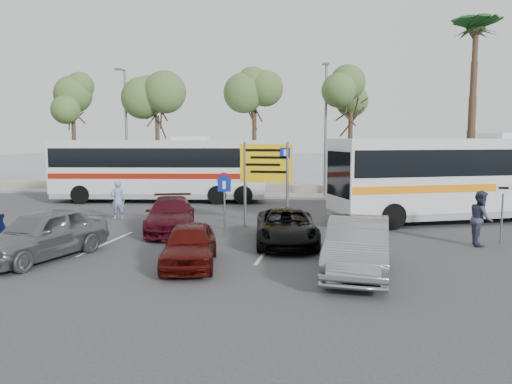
% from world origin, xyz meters
% --- Properties ---
extents(ground, '(120.00, 120.00, 0.00)m').
position_xyz_m(ground, '(0.00, 0.00, 0.00)').
color(ground, '#333335').
rests_on(ground, ground).
extents(kerb_strip, '(44.00, 2.40, 0.15)m').
position_xyz_m(kerb_strip, '(0.00, 14.00, 0.07)').
color(kerb_strip, gray).
rests_on(kerb_strip, ground).
extents(seawall, '(48.00, 0.80, 0.60)m').
position_xyz_m(seawall, '(0.00, 16.00, 0.30)').
color(seawall, gray).
rests_on(seawall, ground).
extents(sea, '(140.00, 140.00, 0.00)m').
position_xyz_m(sea, '(0.00, 60.00, 0.01)').
color(sea, '#3E5164').
rests_on(sea, ground).
extents(tree_far_left, '(3.20, 3.20, 7.60)m').
position_xyz_m(tree_far_left, '(-14.00, 14.00, 6.33)').
color(tree_far_left, '#382619').
rests_on(tree_far_left, kerb_strip).
extents(tree_left, '(3.20, 3.20, 7.20)m').
position_xyz_m(tree_left, '(-8.00, 14.00, 6.00)').
color(tree_left, '#382619').
rests_on(tree_left, kerb_strip).
extents(tree_mid, '(3.20, 3.20, 8.00)m').
position_xyz_m(tree_mid, '(-1.50, 14.00, 6.65)').
color(tree_mid, '#382619').
rests_on(tree_mid, kerb_strip).
extents(tree_right, '(3.20, 3.20, 7.40)m').
position_xyz_m(tree_right, '(4.50, 14.00, 6.17)').
color(tree_right, '#382619').
rests_on(tree_right, kerb_strip).
extents(palm_tree, '(4.80, 4.80, 11.20)m').
position_xyz_m(palm_tree, '(11.50, 14.00, 9.87)').
color(palm_tree, '#382619').
rests_on(palm_tree, kerb_strip).
extents(street_lamp_left, '(0.45, 1.15, 8.01)m').
position_xyz_m(street_lamp_left, '(-10.00, 13.52, 4.60)').
color(street_lamp_left, slate).
rests_on(street_lamp_left, kerb_strip).
extents(street_lamp_right, '(0.45, 1.15, 8.01)m').
position_xyz_m(street_lamp_right, '(3.00, 13.52, 4.60)').
color(street_lamp_right, slate).
rests_on(street_lamp_right, kerb_strip).
extents(direction_sign, '(2.20, 0.12, 3.60)m').
position_xyz_m(direction_sign, '(1.00, 3.20, 2.43)').
color(direction_sign, slate).
rests_on(direction_sign, ground).
extents(sign_no_stop, '(0.60, 0.08, 2.35)m').
position_xyz_m(sign_no_stop, '(-0.60, 2.38, 1.58)').
color(sign_no_stop, slate).
rests_on(sign_no_stop, ground).
extents(sign_parking, '(0.50, 0.07, 2.25)m').
position_xyz_m(sign_parking, '(-0.20, 0.79, 1.47)').
color(sign_parking, slate).
rests_on(sign_parking, ground).
extents(sign_taxi, '(0.50, 0.07, 2.20)m').
position_xyz_m(sign_taxi, '(9.80, 1.49, 1.42)').
color(sign_taxi, slate).
rests_on(sign_taxi, ground).
extents(lane_markings, '(12.02, 4.20, 0.01)m').
position_xyz_m(lane_markings, '(-1.14, -1.00, 0.00)').
color(lane_markings, silver).
rests_on(lane_markings, ground).
extents(coach_bus_left, '(12.65, 4.58, 3.86)m').
position_xyz_m(coach_bus_left, '(-6.50, 10.50, 1.79)').
color(coach_bus_left, silver).
rests_on(coach_bus_left, ground).
extents(coach_bus_right, '(12.80, 7.54, 3.98)m').
position_xyz_m(coach_bus_right, '(9.83, 6.50, 1.85)').
color(coach_bus_right, silver).
rests_on(coach_bus_right, ground).
extents(car_silver_a, '(2.83, 4.88, 1.56)m').
position_xyz_m(car_silver_a, '(-5.00, -3.50, 0.78)').
color(car_silver_a, slate).
rests_on(car_silver_a, ground).
extents(car_maroon, '(3.22, 5.04, 1.36)m').
position_xyz_m(car_maroon, '(-2.60, 1.50, 0.68)').
color(car_maroon, '#480C16').
rests_on(car_maroon, ground).
extents(car_red, '(2.28, 3.97, 1.27)m').
position_xyz_m(car_red, '(-0.20, -3.50, 0.64)').
color(car_red, '#4B0D0A').
rests_on(car_red, ground).
extents(suv_black, '(2.81, 4.81, 1.26)m').
position_xyz_m(suv_black, '(2.26, -0.06, 0.63)').
color(suv_black, black).
rests_on(suv_black, ground).
extents(car_silver_b, '(1.92, 4.79, 1.55)m').
position_xyz_m(car_silver_b, '(4.66, -3.50, 0.78)').
color(car_silver_b, gray).
rests_on(car_silver_b, ground).
extents(pedestrian_near, '(0.77, 0.64, 1.80)m').
position_xyz_m(pedestrian_near, '(-6.05, 3.96, 0.90)').
color(pedestrian_near, '#7D8EB7').
rests_on(pedestrian_near, ground).
extents(pedestrian_far, '(0.80, 0.99, 1.93)m').
position_xyz_m(pedestrian_far, '(8.98, 1.00, 0.97)').
color(pedestrian_far, '#363A51').
rests_on(pedestrian_far, ground).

